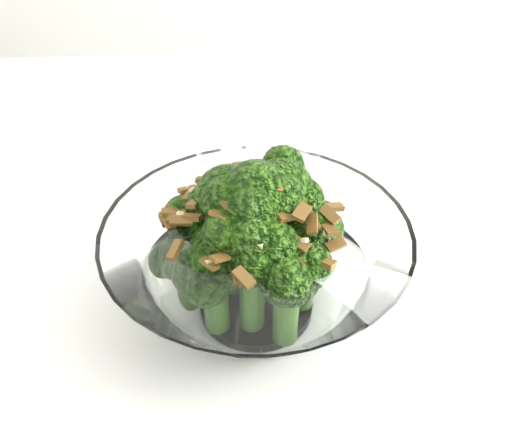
# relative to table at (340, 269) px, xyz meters

# --- Properties ---
(table) EXTENTS (1.32, 1.00, 0.75)m
(table) POSITION_rel_table_xyz_m (0.00, 0.00, 0.00)
(table) COLOR white
(table) RESTS_ON ground
(broccoli_dish) EXTENTS (0.22, 0.22, 0.14)m
(broccoli_dish) POSITION_rel_table_xyz_m (-0.07, -0.13, 0.12)
(broccoli_dish) COLOR white
(broccoli_dish) RESTS_ON table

